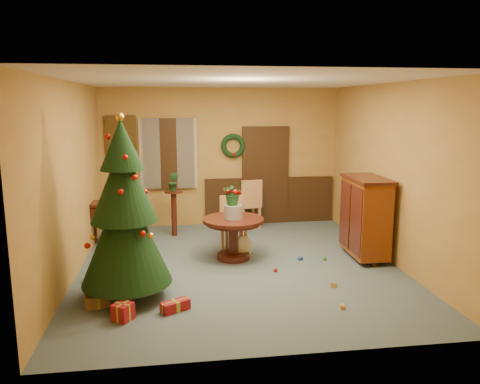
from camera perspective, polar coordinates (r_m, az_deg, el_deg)
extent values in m
plane|color=#3B4D56|center=(7.59, -0.13, -9.03)|extent=(5.50, 5.50, 0.00)
plane|color=silver|center=(7.16, -0.14, 13.39)|extent=(5.50, 5.50, 0.00)
plane|color=olive|center=(9.94, -2.32, 4.24)|extent=(5.00, 0.00, 5.00)
plane|color=olive|center=(4.58, 4.60, -3.38)|extent=(5.00, 0.00, 5.00)
plane|color=olive|center=(7.33, -19.89, 1.32)|extent=(0.00, 5.50, 5.50)
plane|color=olive|center=(7.97, 17.98, 2.14)|extent=(0.00, 5.50, 5.50)
cube|color=black|center=(10.21, 3.61, -1.00)|extent=(2.80, 0.06, 1.00)
cube|color=black|center=(10.09, 3.10, 2.03)|extent=(1.00, 0.08, 2.10)
cube|color=white|center=(10.12, 3.07, 1.78)|extent=(0.80, 0.03, 1.90)
cube|color=black|center=(9.84, -8.71, 4.64)|extent=(1.05, 0.08, 1.45)
cube|color=white|center=(9.87, -8.71, 4.66)|extent=(0.88, 0.03, 1.25)
cube|color=white|center=(9.80, -10.94, 4.55)|extent=(0.42, 0.02, 1.45)
cube|color=white|center=(9.79, -6.48, 4.67)|extent=(0.42, 0.02, 1.45)
torus|color=black|center=(9.87, -0.83, 5.66)|extent=(0.51, 0.11, 0.51)
cube|color=#4C3819|center=(9.87, -14.33, 6.79)|extent=(0.62, 0.05, 0.78)
cube|color=gray|center=(9.90, -14.31, 6.80)|extent=(0.48, 0.02, 0.62)
cylinder|color=black|center=(7.75, -0.82, -3.43)|extent=(1.02, 1.02, 0.05)
cylinder|color=black|center=(7.77, -0.82, -3.82)|extent=(0.91, 0.91, 0.04)
cylinder|color=black|center=(7.84, -0.82, -5.75)|extent=(0.16, 0.16, 0.56)
cylinder|color=black|center=(7.93, -0.81, -7.83)|extent=(0.54, 0.54, 0.09)
cylinder|color=slate|center=(7.72, -0.82, -2.42)|extent=(0.31, 0.31, 0.23)
imported|color=#1E4C23|center=(7.66, -0.83, -0.12)|extent=(0.36, 0.31, 0.40)
cube|color=#AB7344|center=(8.24, -0.76, -4.18)|extent=(0.46, 0.46, 0.05)
cube|color=#AB7344|center=(8.36, -1.08, -2.08)|extent=(0.42, 0.09, 0.50)
cube|color=#AB7344|center=(8.50, 0.08, -5.35)|extent=(0.05, 0.05, 0.43)
cube|color=#AB7344|center=(8.43, -2.16, -5.51)|extent=(0.05, 0.05, 0.43)
cube|color=#AB7344|center=(8.19, 0.69, -5.98)|extent=(0.05, 0.05, 0.43)
cube|color=#AB7344|center=(8.11, -1.63, -6.15)|extent=(0.05, 0.05, 0.43)
cube|color=#AB7344|center=(9.80, 0.99, -1.59)|extent=(0.54, 0.54, 0.05)
cube|color=#AB7344|center=(9.55, 1.44, -0.14)|extent=(0.45, 0.14, 0.54)
cube|color=#AB7344|center=(9.62, 0.37, -3.35)|extent=(0.06, 0.06, 0.46)
cube|color=#AB7344|center=(9.75, 2.38, -3.17)|extent=(0.06, 0.06, 0.46)
cube|color=#AB7344|center=(9.96, -0.37, -2.87)|extent=(0.06, 0.06, 0.46)
cube|color=#AB7344|center=(10.08, 1.58, -2.70)|extent=(0.06, 0.06, 0.46)
cylinder|color=black|center=(9.28, -8.04, -2.68)|extent=(0.11, 0.11, 0.87)
cylinder|color=black|center=(9.19, -8.11, 0.04)|extent=(0.35, 0.35, 0.03)
imported|color=#19471E|center=(9.15, -8.14, 1.29)|extent=(0.25, 0.23, 0.37)
cylinder|color=#382111|center=(6.58, -13.50, -11.31)|extent=(0.15, 0.15, 0.26)
cone|color=black|center=(6.33, -13.81, -4.66)|extent=(1.19, 1.19, 1.41)
cone|color=black|center=(6.19, -14.08, 1.15)|extent=(0.87, 0.87, 1.03)
cone|color=black|center=(6.14, -14.28, 5.64)|extent=(0.56, 0.56, 0.65)
sphere|color=gold|center=(6.12, -14.43, 8.87)|extent=(0.11, 0.11, 0.11)
cube|color=black|center=(8.78, -15.51, -1.43)|extent=(0.99, 0.64, 0.05)
cube|color=black|center=(8.81, -15.47, -2.31)|extent=(0.92, 0.59, 0.19)
cube|color=black|center=(8.93, -17.84, -4.03)|extent=(0.12, 0.32, 0.75)
cube|color=black|center=(8.83, -12.90, -3.95)|extent=(0.12, 0.32, 0.75)
cube|color=#5D200A|center=(8.07, 15.05, -2.96)|extent=(0.52, 1.02, 1.26)
cube|color=black|center=(7.95, 15.28, 1.56)|extent=(0.58, 1.08, 0.05)
cylinder|color=black|center=(7.88, 16.03, -8.37)|extent=(0.07, 0.07, 0.09)
cylinder|color=black|center=(8.62, 13.74, -6.60)|extent=(0.07, 0.07, 0.09)
cube|color=brown|center=(6.43, -16.99, -12.51)|extent=(0.35, 0.30, 0.16)
cube|color=gold|center=(6.43, -16.99, -12.51)|extent=(0.30, 0.12, 0.16)
cube|color=gold|center=(6.43, -16.99, -12.51)|extent=(0.10, 0.23, 0.16)
cube|color=maroon|center=(5.96, -14.08, -13.99)|extent=(0.29, 0.29, 0.21)
cube|color=gold|center=(5.96, -14.08, -13.99)|extent=(0.19, 0.14, 0.21)
cube|color=gold|center=(5.96, -14.08, -13.99)|extent=(0.14, 0.19, 0.21)
cube|color=brown|center=(7.33, -16.95, -9.64)|extent=(0.33, 0.32, 0.15)
cube|color=gold|center=(7.33, -16.95, -9.64)|extent=(0.23, 0.20, 0.15)
cube|color=gold|center=(7.33, -16.95, -9.64)|extent=(0.15, 0.17, 0.15)
cube|color=maroon|center=(6.10, -7.89, -13.57)|extent=(0.39, 0.31, 0.13)
cube|color=gold|center=(6.10, -7.89, -13.57)|extent=(0.33, 0.20, 0.13)
cube|color=gold|center=(6.10, -7.89, -13.57)|extent=(0.12, 0.16, 0.13)
cube|color=#2647A8|center=(7.93, 7.36, -8.06)|extent=(0.09, 0.08, 0.05)
sphere|color=#248524|center=(7.98, 10.27, -8.01)|extent=(0.06, 0.06, 0.06)
cube|color=#BF8D23|center=(6.26, 12.36, -13.49)|extent=(0.07, 0.09, 0.05)
sphere|color=#AA120B|center=(7.35, 4.36, -9.49)|extent=(0.06, 0.06, 0.06)
cube|color=gold|center=(6.90, 11.35, -11.11)|extent=(0.08, 0.06, 0.05)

